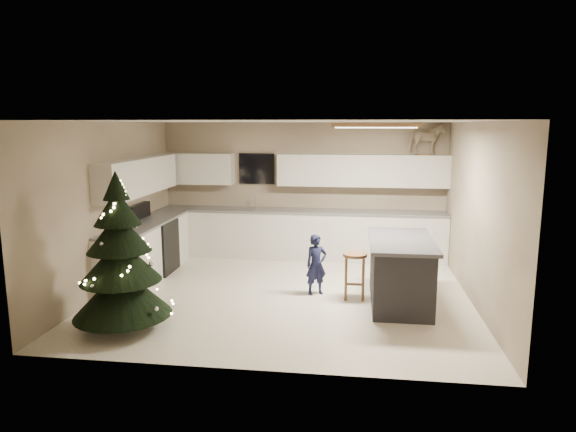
{
  "coord_description": "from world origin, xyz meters",
  "views": [
    {
      "loc": [
        1.03,
        -7.45,
        2.56
      ],
      "look_at": [
        0.0,
        0.35,
        1.15
      ],
      "focal_mm": 32.0,
      "sensor_mm": 36.0,
      "label": 1
    }
  ],
  "objects_px": {
    "toddler": "(316,265)",
    "rocking_horse": "(426,139)",
    "island": "(400,271)",
    "bar_stool": "(355,265)",
    "christmas_tree": "(120,265)"
  },
  "relations": [
    {
      "from": "toddler",
      "to": "rocking_horse",
      "type": "relative_size",
      "value": 1.35
    },
    {
      "from": "island",
      "to": "bar_stool",
      "type": "height_order",
      "value": "island"
    },
    {
      "from": "christmas_tree",
      "to": "rocking_horse",
      "type": "height_order",
      "value": "rocking_horse"
    },
    {
      "from": "christmas_tree",
      "to": "island",
      "type": "bearing_deg",
      "value": 21.7
    },
    {
      "from": "island",
      "to": "toddler",
      "type": "bearing_deg",
      "value": 168.5
    },
    {
      "from": "bar_stool",
      "to": "rocking_horse",
      "type": "distance_m",
      "value": 3.22
    },
    {
      "from": "bar_stool",
      "to": "christmas_tree",
      "type": "xyz_separation_m",
      "value": [
        -2.9,
        -1.55,
        0.31
      ]
    },
    {
      "from": "island",
      "to": "rocking_horse",
      "type": "height_order",
      "value": "rocking_horse"
    },
    {
      "from": "island",
      "to": "rocking_horse",
      "type": "distance_m",
      "value": 3.16
    },
    {
      "from": "christmas_tree",
      "to": "toddler",
      "type": "height_order",
      "value": "christmas_tree"
    },
    {
      "from": "toddler",
      "to": "rocking_horse",
      "type": "distance_m",
      "value": 3.44
    },
    {
      "from": "island",
      "to": "bar_stool",
      "type": "relative_size",
      "value": 2.48
    },
    {
      "from": "island",
      "to": "christmas_tree",
      "type": "bearing_deg",
      "value": -158.3
    },
    {
      "from": "toddler",
      "to": "christmas_tree",
      "type": "bearing_deg",
      "value": -172.87
    },
    {
      "from": "christmas_tree",
      "to": "rocking_horse",
      "type": "distance_m",
      "value": 5.9
    }
  ]
}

